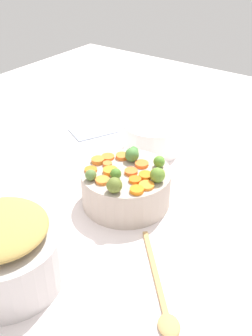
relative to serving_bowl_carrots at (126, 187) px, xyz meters
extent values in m
cube|color=white|center=(-0.02, 0.04, -0.06)|extent=(2.40, 2.40, 0.02)
cylinder|color=#B6A598|center=(0.00, 0.00, 0.00)|extent=(0.25, 0.25, 0.10)
cylinder|color=#BDB6B5|center=(0.38, -0.05, 0.01)|extent=(0.25, 0.25, 0.12)
cylinder|color=orange|center=(0.06, 0.08, 0.06)|extent=(0.05, 0.05, 0.01)
cylinder|color=orange|center=(0.06, -0.08, 0.05)|extent=(0.05, 0.05, 0.01)
cylinder|color=orange|center=(0.03, -0.03, 0.06)|extent=(0.06, 0.06, 0.01)
cylinder|color=orange|center=(-0.01, 0.06, 0.06)|extent=(0.05, 0.05, 0.01)
cylinder|color=orange|center=(-0.03, -0.08, 0.05)|extent=(0.04, 0.04, 0.01)
cylinder|color=orange|center=(-0.05, -0.05, 0.06)|extent=(0.05, 0.05, 0.01)
cylinder|color=orange|center=(0.00, 0.02, 0.06)|extent=(0.05, 0.05, 0.01)
cylinder|color=orange|center=(-0.05, 0.02, 0.06)|extent=(0.05, 0.05, 0.01)
cylinder|color=orange|center=(-0.03, 0.08, 0.06)|extent=(0.05, 0.05, 0.01)
cylinder|color=orange|center=(0.08, -0.02, 0.06)|extent=(0.05, 0.05, 0.01)
cylinder|color=orange|center=(0.01, -0.09, 0.06)|extent=(0.05, 0.05, 0.01)
cylinder|color=orange|center=(0.03, 0.05, 0.06)|extent=(0.05, 0.05, 0.01)
cylinder|color=orange|center=(0.01, -0.06, 0.06)|extent=(0.04, 0.04, 0.01)
cylinder|color=orange|center=(0.03, 0.09, 0.06)|extent=(0.04, 0.04, 0.01)
sphere|color=#43853A|center=(-0.08, -0.03, 0.07)|extent=(0.03, 0.03, 0.03)
sphere|color=#587839|center=(0.09, -0.05, 0.07)|extent=(0.03, 0.03, 0.03)
sphere|color=#487A28|center=(0.05, 0.00, 0.07)|extent=(0.03, 0.03, 0.03)
sphere|color=#53882B|center=(-0.07, 0.06, 0.07)|extent=(0.03, 0.03, 0.03)
sphere|color=olive|center=(-0.01, 0.10, 0.07)|extent=(0.04, 0.04, 0.04)
sphere|color=#4A7F3B|center=(-0.05, -0.02, 0.07)|extent=(0.04, 0.04, 0.04)
sphere|color=olive|center=(0.09, 0.03, 0.07)|extent=(0.04, 0.04, 0.04)
cube|color=tan|center=(0.18, 0.21, -0.05)|extent=(0.20, 0.19, 0.01)
ellipsoid|color=tan|center=(0.28, 0.31, -0.05)|extent=(0.07, 0.07, 0.01)
cylinder|color=white|center=(-0.30, -0.10, 0.00)|extent=(0.20, 0.20, 0.10)
cube|color=#A3B0C6|center=(-0.28, -0.36, -0.05)|extent=(0.19, 0.17, 0.01)
camera|label=1|loc=(0.73, 0.52, 0.63)|focal=41.99mm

